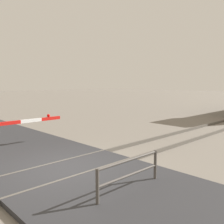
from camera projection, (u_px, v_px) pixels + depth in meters
The scene contains 5 objects.
ground_plane at pixel (66, 172), 7.76m from camera, with size 160.00×160.00×0.00m, color slate.
rail_track_left at pixel (54, 165), 8.26m from camera, with size 0.08×80.00×0.15m, color #59544C.
rail_track_right at pixel (80, 176), 7.24m from camera, with size 0.08×80.00×0.15m, color #59544C.
road_surface at pixel (66, 170), 7.75m from camera, with size 36.00×4.55×0.14m, color #2D2D30.
guard_railing at pixel (130, 172), 6.11m from camera, with size 0.08×2.19×0.95m.
Camera 1 is at (6.39, -4.15, 2.80)m, focal length 39.64 mm.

